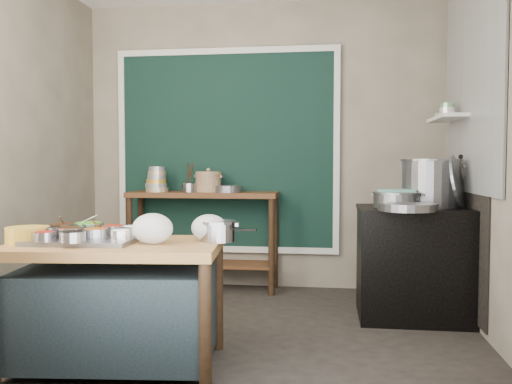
# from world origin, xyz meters

# --- Properties ---
(floor) EXTENTS (3.50, 3.00, 0.02)m
(floor) POSITION_xyz_m (0.00, 0.00, -0.01)
(floor) COLOR #2F2924
(floor) RESTS_ON ground
(back_wall) EXTENTS (3.50, 0.02, 2.80)m
(back_wall) POSITION_xyz_m (0.00, 1.51, 1.40)
(back_wall) COLOR gray
(back_wall) RESTS_ON floor
(left_wall) EXTENTS (0.02, 3.00, 2.80)m
(left_wall) POSITION_xyz_m (-1.76, 0.00, 1.40)
(left_wall) COLOR gray
(left_wall) RESTS_ON floor
(right_wall) EXTENTS (0.02, 3.00, 2.80)m
(right_wall) POSITION_xyz_m (1.76, 0.00, 1.40)
(right_wall) COLOR gray
(right_wall) RESTS_ON floor
(curtain_panel) EXTENTS (2.10, 0.02, 1.90)m
(curtain_panel) POSITION_xyz_m (-0.35, 1.47, 1.35)
(curtain_panel) COLOR black
(curtain_panel) RESTS_ON back_wall
(curtain_frame) EXTENTS (2.22, 0.03, 2.02)m
(curtain_frame) POSITION_xyz_m (-0.35, 1.46, 1.35)
(curtain_frame) COLOR beige
(curtain_frame) RESTS_ON back_wall
(tile_panel) EXTENTS (0.02, 1.70, 1.70)m
(tile_panel) POSITION_xyz_m (1.74, 0.55, 1.85)
(tile_panel) COLOR #B2B2AA
(tile_panel) RESTS_ON right_wall
(soot_patch) EXTENTS (0.01, 1.30, 1.30)m
(soot_patch) POSITION_xyz_m (1.74, 0.65, 0.70)
(soot_patch) COLOR black
(soot_patch) RESTS_ON right_wall
(wall_shelf) EXTENTS (0.22, 0.70, 0.03)m
(wall_shelf) POSITION_xyz_m (1.63, 0.85, 1.60)
(wall_shelf) COLOR beige
(wall_shelf) RESTS_ON right_wall
(prep_table) EXTENTS (1.31, 0.84, 0.75)m
(prep_table) POSITION_xyz_m (-0.61, -0.75, 0.38)
(prep_table) COLOR #8E5F33
(prep_table) RESTS_ON floor
(back_counter) EXTENTS (1.45, 0.40, 0.95)m
(back_counter) POSITION_xyz_m (-0.55, 1.28, 0.47)
(back_counter) COLOR #562D18
(back_counter) RESTS_ON floor
(stove_block) EXTENTS (0.90, 0.68, 0.85)m
(stove_block) POSITION_xyz_m (1.35, 0.55, 0.42)
(stove_block) COLOR black
(stove_block) RESTS_ON floor
(stove_top) EXTENTS (0.92, 0.69, 0.03)m
(stove_top) POSITION_xyz_m (1.35, 0.55, 0.86)
(stove_top) COLOR black
(stove_top) RESTS_ON stove_block
(condiment_tray) EXTENTS (0.65, 0.47, 0.03)m
(condiment_tray) POSITION_xyz_m (-0.81, -0.75, 0.76)
(condiment_tray) COLOR gray
(condiment_tray) RESTS_ON prep_table
(condiment_bowls) EXTENTS (0.61, 0.50, 0.07)m
(condiment_bowls) POSITION_xyz_m (-0.83, -0.74, 0.81)
(condiment_bowls) COLOR gray
(condiment_bowls) RESTS_ON condiment_tray
(yellow_basin) EXTENTS (0.28, 0.28, 0.10)m
(yellow_basin) POSITION_xyz_m (-1.12, -0.84, 0.80)
(yellow_basin) COLOR #B19521
(yellow_basin) RESTS_ON prep_table
(saucepan) EXTENTS (0.26, 0.26, 0.13)m
(saucepan) POSITION_xyz_m (-0.01, -0.60, 0.81)
(saucepan) COLOR gray
(saucepan) RESTS_ON prep_table
(plastic_bag_a) EXTENTS (0.29, 0.27, 0.18)m
(plastic_bag_a) POSITION_xyz_m (-0.37, -0.77, 0.84)
(plastic_bag_a) COLOR white
(plastic_bag_a) RESTS_ON prep_table
(plastic_bag_b) EXTENTS (0.23, 0.20, 0.16)m
(plastic_bag_b) POSITION_xyz_m (-0.07, -0.61, 0.83)
(plastic_bag_b) COLOR white
(plastic_bag_b) RESTS_ON prep_table
(bowl_stack) EXTENTS (0.22, 0.22, 0.25)m
(bowl_stack) POSITION_xyz_m (-1.00, 1.24, 1.06)
(bowl_stack) COLOR tan
(bowl_stack) RESTS_ON back_counter
(utensil_cup) EXTENTS (0.16, 0.16, 0.09)m
(utensil_cup) POSITION_xyz_m (-0.67, 1.22, 0.99)
(utensil_cup) COLOR gray
(utensil_cup) RESTS_ON back_counter
(ceramic_crock) EXTENTS (0.33, 0.33, 0.18)m
(ceramic_crock) POSITION_xyz_m (-0.50, 1.28, 1.04)
(ceramic_crock) COLOR #987252
(ceramic_crock) RESTS_ON back_counter
(wide_bowl) EXTENTS (0.33, 0.33, 0.06)m
(wide_bowl) POSITION_xyz_m (-0.29, 1.24, 0.98)
(wide_bowl) COLOR gray
(wide_bowl) RESTS_ON back_counter
(stock_pot) EXTENTS (0.53, 0.53, 0.38)m
(stock_pot) POSITION_xyz_m (1.47, 0.63, 1.07)
(stock_pot) COLOR gray
(stock_pot) RESTS_ON stove_top
(pot_lid) EXTENTS (0.25, 0.43, 0.41)m
(pot_lid) POSITION_xyz_m (1.64, 0.51, 1.08)
(pot_lid) COLOR gray
(pot_lid) RESTS_ON stove_top
(steamer) EXTENTS (0.50, 0.50, 0.12)m
(steamer) POSITION_xyz_m (1.18, 0.50, 0.94)
(steamer) COLOR gray
(steamer) RESTS_ON stove_top
(green_cloth) EXTENTS (0.28, 0.23, 0.02)m
(green_cloth) POSITION_xyz_m (1.18, 0.50, 1.01)
(green_cloth) COLOR #68AE9A
(green_cloth) RESTS_ON steamer
(shallow_pan) EXTENTS (0.47, 0.47, 0.06)m
(shallow_pan) POSITION_xyz_m (1.23, 0.22, 0.91)
(shallow_pan) COLOR gray
(shallow_pan) RESTS_ON stove_top
(shelf_bowl_stack) EXTENTS (0.13, 0.13, 0.11)m
(shelf_bowl_stack) POSITION_xyz_m (1.63, 0.83, 1.67)
(shelf_bowl_stack) COLOR silver
(shelf_bowl_stack) RESTS_ON wall_shelf
(shelf_bowl_green) EXTENTS (0.17, 0.17, 0.05)m
(shelf_bowl_green) POSITION_xyz_m (1.63, 1.06, 1.64)
(shelf_bowl_green) COLOR gray
(shelf_bowl_green) RESTS_ON wall_shelf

